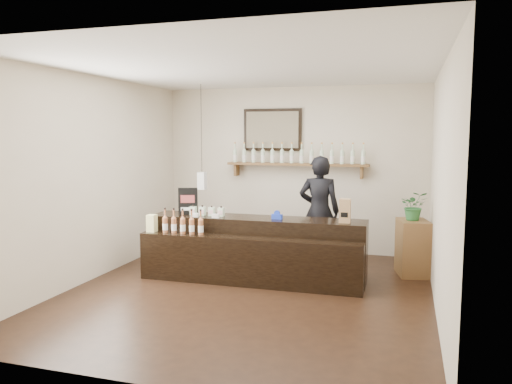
{
  "coord_description": "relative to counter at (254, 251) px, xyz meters",
  "views": [
    {
      "loc": [
        1.89,
        -5.87,
        2.0
      ],
      "look_at": [
        -0.11,
        0.7,
        1.21
      ],
      "focal_mm": 35.0,
      "sensor_mm": 36.0,
      "label": 1
    }
  ],
  "objects": [
    {
      "name": "ground",
      "position": [
        0.11,
        -0.59,
        -0.4
      ],
      "size": [
        5.0,
        5.0,
        0.0
      ],
      "primitive_type": "plane",
      "color": "black",
      "rests_on": "ground"
    },
    {
      "name": "room_shell",
      "position": [
        0.11,
        -0.59,
        1.3
      ],
      "size": [
        5.0,
        5.0,
        5.0
      ],
      "color": "beige",
      "rests_on": "ground"
    },
    {
      "name": "back_wall_decor",
      "position": [
        -0.03,
        1.79,
        1.35
      ],
      "size": [
        2.66,
        0.96,
        1.69
      ],
      "color": "brown",
      "rests_on": "ground"
    },
    {
      "name": "counter",
      "position": [
        0.0,
        0.0,
        0.0
      ],
      "size": [
        3.04,
        0.85,
        0.99
      ],
      "color": "black",
      "rests_on": "ground"
    },
    {
      "name": "promo_sign",
      "position": [
        -1.01,
        0.08,
        0.64
      ],
      "size": [
        0.27,
        0.11,
        0.39
      ],
      "color": "black",
      "rests_on": "counter"
    },
    {
      "name": "paper_bag",
      "position": [
        1.24,
        0.05,
        0.61
      ],
      "size": [
        0.15,
        0.11,
        0.32
      ],
      "color": "#9E724C",
      "rests_on": "counter"
    },
    {
      "name": "tape_dispenser",
      "position": [
        0.31,
        0.07,
        0.5
      ],
      "size": [
        0.15,
        0.07,
        0.12
      ],
      "color": "#1A36BC",
      "rests_on": "counter"
    },
    {
      "name": "side_cabinet",
      "position": [
        2.11,
        0.86,
        -0.0
      ],
      "size": [
        0.51,
        0.62,
        0.79
      ],
      "color": "brown",
      "rests_on": "ground"
    },
    {
      "name": "potted_plant",
      "position": [
        2.11,
        0.86,
        0.6
      ],
      "size": [
        0.4,
        0.36,
        0.41
      ],
      "primitive_type": "imported",
      "rotation": [
        0.0,
        0.0,
        0.11
      ],
      "color": "#27622E",
      "rests_on": "side_cabinet"
    },
    {
      "name": "shopkeeper",
      "position": [
        0.74,
        0.96,
        0.55
      ],
      "size": [
        0.72,
        0.5,
        1.91
      ],
      "primitive_type": "imported",
      "rotation": [
        0.0,
        0.0,
        3.2
      ],
      "color": "black",
      "rests_on": "ground"
    }
  ]
}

